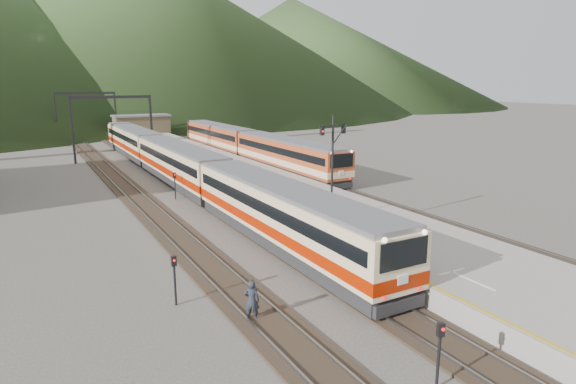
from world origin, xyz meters
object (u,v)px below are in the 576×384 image
main_train (180,163)px  worker (252,300)px  signal_mast (332,157)px  second_train (248,145)px

main_train → worker: 28.45m
worker → signal_mast: bearing=-107.5°
second_train → main_train: bearing=-140.3°
signal_mast → worker: bearing=-139.1°
main_train → second_train: size_ratio=1.56×
main_train → worker: (-5.43, -27.90, -1.19)m
signal_mast → main_train: bearing=101.4°
second_train → worker: second_train is taller
main_train → signal_mast: bearing=-78.6°
main_train → second_train: bearing=39.7°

